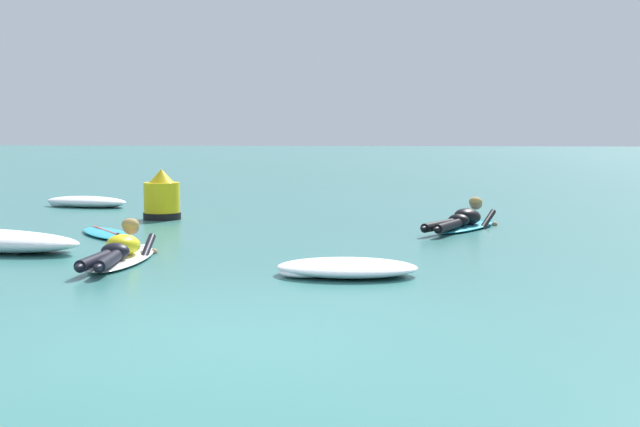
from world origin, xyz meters
name	(u,v)px	position (x,y,z in m)	size (l,w,h in m)	color
ground_plane	(332,214)	(0.00, 10.00, 0.00)	(120.00, 120.00, 0.00)	#387A75
surfer_near	(120,252)	(-2.07, 3.64, 0.13)	(0.66, 2.56, 0.53)	white
surfer_far	(463,221)	(2.29, 7.57, 0.14)	(1.44, 2.42, 0.54)	#2DB2D1
drifting_surfboard	(108,234)	(-3.09, 6.27, 0.03)	(1.52, 1.85, 0.16)	#2DB2D1
whitewater_front	(347,268)	(0.73, 2.94, 0.09)	(1.56, 0.99, 0.19)	white
whitewater_mid_left	(87,202)	(-5.12, 11.00, 0.10)	(1.94, 1.14, 0.22)	white
channel_marker_buoy	(162,200)	(-2.93, 8.74, 0.35)	(0.67, 0.67, 0.89)	yellow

